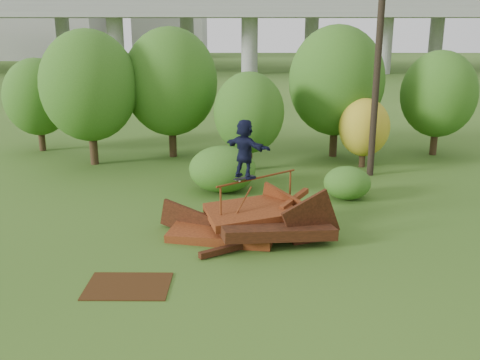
{
  "coord_description": "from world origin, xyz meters",
  "views": [
    {
      "loc": [
        -0.67,
        -13.94,
        6.19
      ],
      "look_at": [
        -0.8,
        2.0,
        1.6
      ],
      "focal_mm": 40.0,
      "sensor_mm": 36.0,
      "label": 1
    }
  ],
  "objects_px": {
    "skater": "(245,149)",
    "flat_plate": "(128,286)",
    "utility_pole": "(379,47)",
    "scrap_pile": "(252,224)"
  },
  "relations": [
    {
      "from": "skater",
      "to": "utility_pole",
      "type": "relative_size",
      "value": 0.17
    },
    {
      "from": "utility_pole",
      "to": "scrap_pile",
      "type": "bearing_deg",
      "value": -126.27
    },
    {
      "from": "flat_plate",
      "to": "utility_pole",
      "type": "height_order",
      "value": "utility_pole"
    },
    {
      "from": "scrap_pile",
      "to": "flat_plate",
      "type": "bearing_deg",
      "value": -133.32
    },
    {
      "from": "scrap_pile",
      "to": "skater",
      "type": "distance_m",
      "value": 2.3
    },
    {
      "from": "flat_plate",
      "to": "utility_pole",
      "type": "xyz_separation_m",
      "value": [
        8.31,
        10.39,
        5.38
      ]
    },
    {
      "from": "skater",
      "to": "flat_plate",
      "type": "relative_size",
      "value": 0.87
    },
    {
      "from": "scrap_pile",
      "to": "utility_pole",
      "type": "bearing_deg",
      "value": 53.73
    },
    {
      "from": "skater",
      "to": "flat_plate",
      "type": "xyz_separation_m",
      "value": [
        -2.89,
        -3.71,
        -2.65
      ]
    },
    {
      "from": "flat_plate",
      "to": "skater",
      "type": "bearing_deg",
      "value": 52.15
    }
  ]
}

